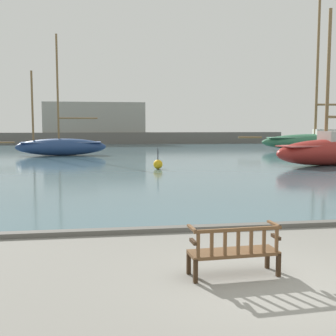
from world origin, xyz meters
TOP-DOWN VIEW (x-y plane):
  - ground_plane at (0.00, 0.00)m, footprint 160.00×160.00m
  - harbor_water at (0.00, 44.00)m, footprint 100.00×80.00m
  - quay_edge_kerb at (0.00, 3.85)m, footprint 40.00×0.30m
  - park_bench at (-0.51, 0.54)m, footprint 1.63×0.61m
  - sailboat_nearest_port at (-6.50, 31.51)m, footprint 9.36×2.08m
  - sailboat_centre_channel at (11.99, 19.52)m, footprint 8.82×4.70m
  - sailboat_mid_port at (19.80, 35.40)m, footprint 14.48×4.53m
  - channel_buoy at (0.44, 18.61)m, footprint 0.56×0.56m
  - far_breakwater at (-1.82, 55.43)m, footprint 47.83×2.40m

SIDE VIEW (x-z plane):
  - ground_plane at x=0.00m, z-range 0.00..0.00m
  - harbor_water at x=0.00m, z-range 0.00..0.08m
  - quay_edge_kerb at x=0.00m, z-range 0.00..0.12m
  - channel_buoy at x=0.44m, z-range -0.26..1.00m
  - park_bench at x=-0.51m, z-range 0.01..0.93m
  - sailboat_nearest_port at x=-6.50m, z-range -4.28..6.17m
  - sailboat_centre_channel at x=11.99m, z-range -3.98..6.12m
  - sailboat_mid_port at x=19.80m, z-range -7.46..9.84m
  - far_breakwater at x=-1.82m, z-range -1.21..5.35m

